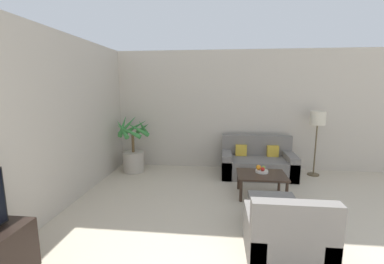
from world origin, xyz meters
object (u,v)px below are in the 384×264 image
object	(u,v)px
apple_green	(263,168)
orange_fruit	(259,167)
potted_palm	(133,151)
armchair	(286,237)
sofa_loveseat	(257,163)
ottoman	(272,210)
apple_red	(263,169)
coffee_table	(261,177)
floor_lamp	(318,122)
fruit_bowl	(262,171)

from	to	relation	value
apple_green	orange_fruit	bearing A→B (deg)	-164.96
potted_palm	armchair	bearing A→B (deg)	-45.79
potted_palm	sofa_loveseat	xyz separation A→B (m)	(2.72, 0.04, -0.21)
ottoman	apple_red	bearing A→B (deg)	89.74
coffee_table	ottoman	world-z (taller)	coffee_table
floor_lamp	coffee_table	distance (m)	1.96
floor_lamp	sofa_loveseat	bearing A→B (deg)	-173.31
ottoman	sofa_loveseat	bearing A→B (deg)	88.09
fruit_bowl	apple_green	size ratio (longest dim) A/B	3.14
sofa_loveseat	coffee_table	world-z (taller)	sofa_loveseat
coffee_table	orange_fruit	bearing A→B (deg)	111.25
sofa_loveseat	apple_red	world-z (taller)	sofa_loveseat
fruit_bowl	apple_green	xyz separation A→B (m)	(0.03, 0.04, 0.06)
sofa_loveseat	orange_fruit	bearing A→B (deg)	-97.27
orange_fruit	armchair	world-z (taller)	armchair
coffee_table	apple_red	distance (m)	0.14
potted_palm	floor_lamp	size ratio (longest dim) A/B	0.93
floor_lamp	armchair	bearing A→B (deg)	-113.90
armchair	fruit_bowl	bearing A→B (deg)	89.85
fruit_bowl	armchair	world-z (taller)	armchair
apple_red	ottoman	bearing A→B (deg)	-90.26
floor_lamp	armchair	world-z (taller)	floor_lamp
coffee_table	ottoman	distance (m)	0.90
armchair	apple_green	bearing A→B (deg)	88.90
coffee_table	armchair	bearing A→B (deg)	-89.58
coffee_table	apple_red	size ratio (longest dim) A/B	11.88
sofa_loveseat	orange_fruit	world-z (taller)	sofa_loveseat
apple_red	potted_palm	bearing A→B (deg)	159.45
fruit_bowl	orange_fruit	distance (m)	0.09
fruit_bowl	apple_red	xyz separation A→B (m)	(0.01, -0.04, 0.06)
armchair	apple_red	bearing A→B (deg)	89.62
potted_palm	armchair	distance (m)	3.81
potted_palm	coffee_table	bearing A→B (deg)	-21.57
sofa_loveseat	ottoman	bearing A→B (deg)	-91.91
sofa_loveseat	floor_lamp	size ratio (longest dim) A/B	1.09
apple_green	sofa_loveseat	bearing A→B (deg)	87.73
fruit_bowl	ottoman	world-z (taller)	fruit_bowl
potted_palm	orange_fruit	world-z (taller)	potted_palm
potted_palm	ottoman	size ratio (longest dim) A/B	2.02
potted_palm	apple_green	bearing A→B (deg)	-18.85
potted_palm	apple_red	xyz separation A→B (m)	(2.66, -1.00, -0.01)
apple_green	armchair	xyz separation A→B (m)	(-0.03, -1.81, -0.21)
sofa_loveseat	apple_red	xyz separation A→B (m)	(-0.06, -1.04, 0.20)
sofa_loveseat	apple_green	world-z (taller)	sofa_loveseat
sofa_loveseat	fruit_bowl	distance (m)	1.01
apple_red	coffee_table	bearing A→B (deg)	-118.12
apple_green	orange_fruit	size ratio (longest dim) A/B	0.79
apple_red	fruit_bowl	bearing A→B (deg)	99.03
floor_lamp	ottoman	bearing A→B (deg)	-121.29
apple_green	orange_fruit	xyz separation A→B (m)	(-0.09, -0.02, 0.01)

